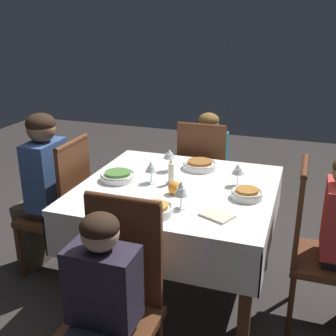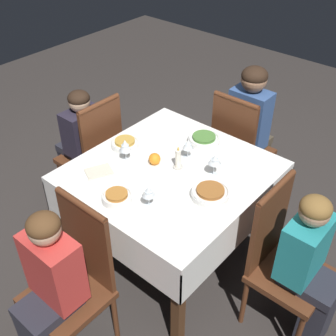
% 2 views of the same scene
% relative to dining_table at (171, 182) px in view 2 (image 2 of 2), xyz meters
% --- Properties ---
extents(ground_plane, '(8.00, 8.00, 0.00)m').
position_rel_dining_table_xyz_m(ground_plane, '(0.00, 0.00, -0.67)').
color(ground_plane, '#332D2B').
extents(dining_table, '(1.16, 1.11, 0.77)m').
position_rel_dining_table_xyz_m(dining_table, '(0.00, 0.00, 0.00)').
color(dining_table, white).
rests_on(dining_table, ground_plane).
extents(chair_east, '(0.41, 0.41, 0.99)m').
position_rel_dining_table_xyz_m(chair_east, '(0.82, 0.00, -0.15)').
color(chair_east, '#562D19').
rests_on(chair_east, ground_plane).
extents(chair_north, '(0.41, 0.41, 0.99)m').
position_rel_dining_table_xyz_m(chair_north, '(0.04, 0.80, -0.15)').
color(chair_north, '#562D19').
rests_on(chair_north, ground_plane).
extents(chair_west, '(0.41, 0.41, 0.99)m').
position_rel_dining_table_xyz_m(chair_west, '(-0.82, -0.02, -0.15)').
color(chair_west, '#562D19').
rests_on(chair_west, ground_plane).
extents(chair_south, '(0.41, 0.41, 0.99)m').
position_rel_dining_table_xyz_m(chair_south, '(0.03, -0.80, -0.15)').
color(chair_south, '#562D19').
rests_on(chair_south, ground_plane).
extents(person_adult_denim, '(0.34, 0.30, 1.15)m').
position_rel_dining_table_xyz_m(person_adult_denim, '(0.98, 0.00, -0.02)').
color(person_adult_denim, '#4C4233').
rests_on(person_adult_denim, ground_plane).
extents(person_child_dark, '(0.30, 0.33, 1.00)m').
position_rel_dining_table_xyz_m(person_child_dark, '(0.04, 0.97, -0.12)').
color(person_child_dark, '#282833').
rests_on(person_child_dark, ground_plane).
extents(person_child_red, '(0.33, 0.30, 1.05)m').
position_rel_dining_table_xyz_m(person_child_red, '(-0.99, -0.02, -0.10)').
color(person_child_red, '#282833').
rests_on(person_child_red, ground_plane).
extents(person_child_teal, '(0.30, 0.33, 1.02)m').
position_rel_dining_table_xyz_m(person_child_teal, '(0.03, -0.97, -0.11)').
color(person_child_teal, '#282833').
rests_on(person_child_teal, ground_plane).
extents(bowl_east, '(0.22, 0.22, 0.06)m').
position_rel_dining_table_xyz_m(bowl_east, '(0.38, 0.03, 0.13)').
color(bowl_east, white).
rests_on(bowl_east, dining_table).
extents(wine_glass_east, '(0.07, 0.07, 0.14)m').
position_rel_dining_table_xyz_m(wine_glass_east, '(0.17, 0.00, 0.20)').
color(wine_glass_east, white).
rests_on(wine_glass_east, dining_table).
extents(bowl_north, '(0.19, 0.19, 0.06)m').
position_rel_dining_table_xyz_m(bowl_north, '(-0.01, 0.40, 0.13)').
color(bowl_north, white).
rests_on(bowl_north, dining_table).
extents(wine_glass_north, '(0.08, 0.08, 0.16)m').
position_rel_dining_table_xyz_m(wine_glass_north, '(-0.11, 0.29, 0.21)').
color(wine_glass_north, white).
rests_on(wine_glass_north, dining_table).
extents(bowl_west, '(0.18, 0.18, 0.06)m').
position_rel_dining_table_xyz_m(bowl_west, '(-0.42, 0.05, 0.13)').
color(bowl_west, white).
rests_on(bowl_west, dining_table).
extents(wine_glass_west, '(0.08, 0.08, 0.14)m').
position_rel_dining_table_xyz_m(wine_glass_west, '(-0.34, -0.12, 0.20)').
color(wine_glass_west, white).
rests_on(wine_glass_west, dining_table).
extents(bowl_south, '(0.23, 0.23, 0.06)m').
position_rel_dining_table_xyz_m(bowl_south, '(-0.05, -0.34, 0.13)').
color(bowl_south, white).
rests_on(bowl_south, dining_table).
extents(wine_glass_south, '(0.08, 0.08, 0.15)m').
position_rel_dining_table_xyz_m(wine_glass_south, '(0.13, -0.24, 0.21)').
color(wine_glass_south, white).
rests_on(wine_glass_south, dining_table).
extents(candle_centerpiece, '(0.06, 0.06, 0.16)m').
position_rel_dining_table_xyz_m(candle_centerpiece, '(0.05, -0.02, 0.16)').
color(candle_centerpiece, beige).
rests_on(candle_centerpiece, dining_table).
extents(orange_fruit, '(0.08, 0.08, 0.08)m').
position_rel_dining_table_xyz_m(orange_fruit, '(-0.02, 0.12, 0.14)').
color(orange_fruit, orange).
rests_on(orange_fruit, dining_table).
extents(napkin_red_folded, '(0.19, 0.17, 0.01)m').
position_rel_dining_table_xyz_m(napkin_red_folded, '(-0.31, 0.32, 0.10)').
color(napkin_red_folded, beige).
rests_on(napkin_red_folded, dining_table).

